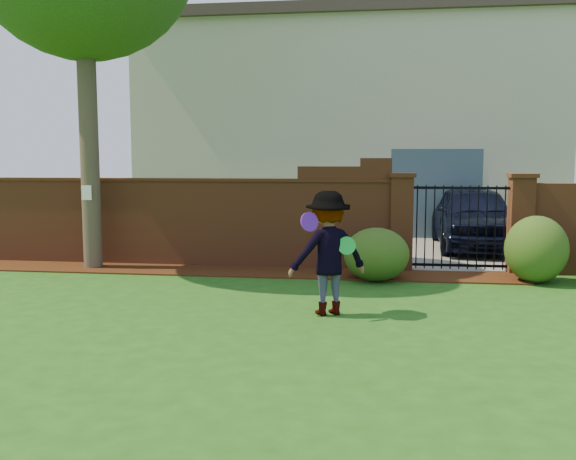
# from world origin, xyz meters

# --- Properties ---
(ground) EXTENTS (80.00, 80.00, 0.01)m
(ground) POSITION_xyz_m (0.00, 0.00, -0.01)
(ground) COLOR #1E4E13
(ground) RESTS_ON ground
(mulch_bed) EXTENTS (11.10, 1.08, 0.03)m
(mulch_bed) POSITION_xyz_m (-0.95, 3.34, 0.01)
(mulch_bed) COLOR #311709
(mulch_bed) RESTS_ON ground
(brick_wall) EXTENTS (8.70, 0.31, 2.16)m
(brick_wall) POSITION_xyz_m (-2.01, 4.00, 0.93)
(brick_wall) COLOR brown
(brick_wall) RESTS_ON ground
(pillar_left) EXTENTS (0.50, 0.50, 1.88)m
(pillar_left) POSITION_xyz_m (2.40, 4.00, 0.96)
(pillar_left) COLOR brown
(pillar_left) RESTS_ON ground
(pillar_right) EXTENTS (0.50, 0.50, 1.88)m
(pillar_right) POSITION_xyz_m (4.60, 4.00, 0.96)
(pillar_right) COLOR brown
(pillar_right) RESTS_ON ground
(iron_gate) EXTENTS (1.78, 0.03, 1.60)m
(iron_gate) POSITION_xyz_m (3.50, 4.00, 0.85)
(iron_gate) COLOR black
(iron_gate) RESTS_ON ground
(driveway) EXTENTS (3.20, 8.00, 0.01)m
(driveway) POSITION_xyz_m (3.50, 8.00, 0.01)
(driveway) COLOR slate
(driveway) RESTS_ON ground
(house) EXTENTS (12.40, 6.40, 6.30)m
(house) POSITION_xyz_m (1.00, 12.00, 3.16)
(house) COLOR beige
(house) RESTS_ON ground
(car) EXTENTS (1.86, 4.47, 1.51)m
(car) POSITION_xyz_m (4.24, 7.04, 0.76)
(car) COLOR black
(car) RESTS_ON ground
(paper_notice) EXTENTS (0.20, 0.01, 0.28)m
(paper_notice) POSITION_xyz_m (-3.60, 3.21, 1.50)
(paper_notice) COLOR white
(paper_notice) RESTS_ON tree
(shrub_left) EXTENTS (1.15, 1.15, 0.94)m
(shrub_left) POSITION_xyz_m (1.93, 2.87, 0.47)
(shrub_left) COLOR #1F4715
(shrub_left) RESTS_ON ground
(shrub_middle) EXTENTS (1.07, 1.07, 1.17)m
(shrub_middle) POSITION_xyz_m (4.67, 3.08, 0.59)
(shrub_middle) COLOR #1F4715
(shrub_middle) RESTS_ON ground
(man) EXTENTS (1.27, 1.03, 1.72)m
(man) POSITION_xyz_m (1.27, 0.34, 0.86)
(man) COLOR gray
(man) RESTS_ON ground
(frisbee_purple) EXTENTS (0.26, 0.22, 0.26)m
(frisbee_purple) POSITION_xyz_m (1.04, 0.06, 1.32)
(frisbee_purple) COLOR #5D1BAD
(frisbee_purple) RESTS_ON man
(frisbee_green) EXTENTS (0.25, 0.09, 0.25)m
(frisbee_green) POSITION_xyz_m (1.52, 0.28, 0.98)
(frisbee_green) COLOR green
(frisbee_green) RESTS_ON man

